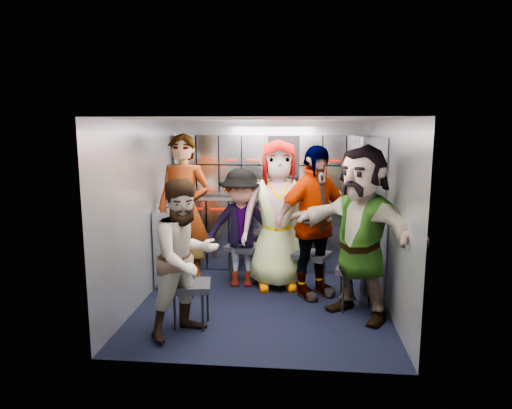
# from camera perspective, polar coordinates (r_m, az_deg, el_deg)

# --- Properties ---
(floor) EXTENTS (3.00, 3.00, 0.00)m
(floor) POSITION_cam_1_polar(r_m,az_deg,el_deg) (5.48, 0.90, -11.93)
(floor) COLOR black
(floor) RESTS_ON ground
(wall_back) EXTENTS (2.80, 0.04, 2.10)m
(wall_back) POSITION_cam_1_polar(r_m,az_deg,el_deg) (6.65, 1.93, 1.36)
(wall_back) COLOR #989DA6
(wall_back) RESTS_ON ground
(wall_left) EXTENTS (0.04, 3.00, 2.10)m
(wall_left) POSITION_cam_1_polar(r_m,az_deg,el_deg) (5.47, -13.86, -0.78)
(wall_left) COLOR #989DA6
(wall_left) RESTS_ON ground
(wall_right) EXTENTS (0.04, 3.00, 2.10)m
(wall_right) POSITION_cam_1_polar(r_m,az_deg,el_deg) (5.26, 16.32, -1.30)
(wall_right) COLOR #989DA6
(wall_right) RESTS_ON ground
(ceiling) EXTENTS (2.80, 3.00, 0.02)m
(ceiling) POSITION_cam_1_polar(r_m,az_deg,el_deg) (5.09, 0.97, 10.62)
(ceiling) COLOR silver
(ceiling) RESTS_ON wall_back
(cart_bank_back) EXTENTS (2.68, 0.38, 0.99)m
(cart_bank_back) POSITION_cam_1_polar(r_m,az_deg,el_deg) (6.55, 1.80, -3.71)
(cart_bank_back) COLOR #A5ABB5
(cart_bank_back) RESTS_ON ground
(cart_bank_left) EXTENTS (0.38, 0.76, 0.99)m
(cart_bank_left) POSITION_cam_1_polar(r_m,az_deg,el_deg) (6.05, -10.02, -5.03)
(cart_bank_left) COLOR #A5ABB5
(cart_bank_left) RESTS_ON ground
(counter) EXTENTS (2.68, 0.42, 0.03)m
(counter) POSITION_cam_1_polar(r_m,az_deg,el_deg) (6.45, 1.82, 0.78)
(counter) COLOR silver
(counter) RESTS_ON cart_bank_back
(locker_bank_back) EXTENTS (2.68, 0.28, 0.82)m
(locker_bank_back) POSITION_cam_1_polar(r_m,az_deg,el_deg) (6.45, 1.88, 5.03)
(locker_bank_back) COLOR #A5ABB5
(locker_bank_back) RESTS_ON wall_back
(locker_bank_right) EXTENTS (0.28, 1.00, 0.82)m
(locker_bank_right) POSITION_cam_1_polar(r_m,az_deg,el_deg) (5.86, 13.81, 4.26)
(locker_bank_right) COLOR #A5ABB5
(locker_bank_right) RESTS_ON wall_right
(right_cabinet) EXTENTS (0.28, 1.20, 1.00)m
(right_cabinet) POSITION_cam_1_polar(r_m,az_deg,el_deg) (5.94, 13.55, -5.38)
(right_cabinet) COLOR #A5ABB5
(right_cabinet) RESTS_ON ground
(coffee_niche) EXTENTS (0.46, 0.16, 0.84)m
(coffee_niche) POSITION_cam_1_polar(r_m,az_deg,el_deg) (6.51, 3.50, 4.88)
(coffee_niche) COLOR black
(coffee_niche) RESTS_ON wall_back
(red_latch_strip) EXTENTS (2.60, 0.02, 0.03)m
(red_latch_strip) POSITION_cam_1_polar(r_m,az_deg,el_deg) (6.28, 1.70, -0.72)
(red_latch_strip) COLOR #A10F02
(red_latch_strip) RESTS_ON cart_bank_back
(jump_seat_near_left) EXTENTS (0.44, 0.43, 0.46)m
(jump_seat_near_left) POSITION_cam_1_polar(r_m,az_deg,el_deg) (4.75, -8.12, -10.29)
(jump_seat_near_left) COLOR black
(jump_seat_near_left) RESTS_ON ground
(jump_seat_mid_left) EXTENTS (0.50, 0.49, 0.48)m
(jump_seat_mid_left) POSITION_cam_1_polar(r_m,az_deg,el_deg) (6.03, -1.62, -5.60)
(jump_seat_mid_left) COLOR black
(jump_seat_mid_left) RESTS_ON ground
(jump_seat_center) EXTENTS (0.44, 0.42, 0.42)m
(jump_seat_center) POSITION_cam_1_polar(r_m,az_deg,el_deg) (6.00, 2.77, -6.23)
(jump_seat_center) COLOR black
(jump_seat_center) RESTS_ON ground
(jump_seat_mid_right) EXTENTS (0.52, 0.51, 0.48)m
(jump_seat_mid_right) POSITION_cam_1_polar(r_m,az_deg,el_deg) (5.71, 7.00, -6.55)
(jump_seat_mid_right) COLOR black
(jump_seat_mid_right) RESTS_ON ground
(jump_seat_near_right) EXTENTS (0.50, 0.48, 0.50)m
(jump_seat_near_right) POSITION_cam_1_polar(r_m,az_deg,el_deg) (5.22, 12.48, -8.14)
(jump_seat_near_right) COLOR black
(jump_seat_near_right) RESTS_ON ground
(attendant_standing) EXTENTS (0.78, 0.58, 1.94)m
(attendant_standing) POSITION_cam_1_polar(r_m,az_deg,el_deg) (5.85, -9.00, -0.75)
(attendant_standing) COLOR black
(attendant_standing) RESTS_ON ground
(attendant_arc_a) EXTENTS (0.93, 0.95, 1.54)m
(attendant_arc_a) POSITION_cam_1_polar(r_m,az_deg,el_deg) (4.47, -8.78, -6.65)
(attendant_arc_a) COLOR black
(attendant_arc_a) RESTS_ON ground
(attendant_arc_b) EXTENTS (1.00, 0.60, 1.50)m
(attendant_arc_b) POSITION_cam_1_polar(r_m,az_deg,el_deg) (5.77, -1.85, -2.97)
(attendant_arc_b) COLOR black
(attendant_arc_b) RESTS_ON ground
(attendant_arc_c) EXTENTS (0.98, 0.71, 1.86)m
(attendant_arc_c) POSITION_cam_1_polar(r_m,az_deg,el_deg) (5.69, 2.73, -1.31)
(attendant_arc_c) COLOR black
(attendant_arc_c) RESTS_ON ground
(attendant_arc_d) EXTENTS (1.12, 0.98, 1.81)m
(attendant_arc_d) POSITION_cam_1_polar(r_m,az_deg,el_deg) (5.42, 7.15, -2.22)
(attendant_arc_d) COLOR black
(attendant_arc_d) RESTS_ON ground
(attendant_arc_e) EXTENTS (1.62, 1.57, 1.85)m
(attendant_arc_e) POSITION_cam_1_polar(r_m,az_deg,el_deg) (4.92, 12.94, -3.43)
(attendant_arc_e) COLOR black
(attendant_arc_e) RESTS_ON ground
(bottle_left) EXTENTS (0.07, 0.07, 0.25)m
(bottle_left) POSITION_cam_1_polar(r_m,az_deg,el_deg) (6.39, 0.85, 1.97)
(bottle_left) COLOR white
(bottle_left) RESTS_ON counter
(bottle_mid) EXTENTS (0.06, 0.06, 0.26)m
(bottle_mid) POSITION_cam_1_polar(r_m,az_deg,el_deg) (6.39, 0.26, 2.01)
(bottle_mid) COLOR white
(bottle_mid) RESTS_ON counter
(bottle_right) EXTENTS (0.06, 0.06, 0.25)m
(bottle_right) POSITION_cam_1_polar(r_m,az_deg,el_deg) (6.38, 8.04, 1.84)
(bottle_right) COLOR white
(bottle_right) RESTS_ON counter
(cup_left) EXTENTS (0.09, 0.09, 0.11)m
(cup_left) POSITION_cam_1_polar(r_m,az_deg,el_deg) (6.44, -2.82, 1.39)
(cup_left) COLOR beige
(cup_left) RESTS_ON counter
(cup_right) EXTENTS (0.08, 0.08, 0.10)m
(cup_right) POSITION_cam_1_polar(r_m,az_deg,el_deg) (6.40, 10.26, 1.15)
(cup_right) COLOR beige
(cup_right) RESTS_ON counter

